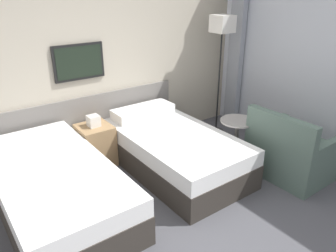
% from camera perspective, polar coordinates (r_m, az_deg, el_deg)
% --- Properties ---
extents(ground_plane, '(16.00, 16.00, 0.00)m').
position_cam_1_polar(ground_plane, '(3.27, 7.75, -18.52)').
color(ground_plane, '#47474C').
extents(wall_headboard, '(10.00, 0.10, 2.70)m').
position_cam_1_polar(wall_headboard, '(4.36, -12.26, 11.41)').
color(wall_headboard, '#B7AD99').
rests_on(wall_headboard, ground_plane).
extents(bed_near_door, '(1.06, 1.90, 0.63)m').
position_cam_1_polar(bed_near_door, '(3.56, -18.69, -10.53)').
color(bed_near_door, '#332D28').
rests_on(bed_near_door, ground_plane).
extents(bed_near_window, '(1.06, 1.90, 0.63)m').
position_cam_1_polar(bed_near_window, '(4.13, 0.96, -4.18)').
color(bed_near_window, '#332D28').
rests_on(bed_near_window, ground_plane).
extents(nightstand, '(0.40, 0.43, 0.68)m').
position_cam_1_polar(nightstand, '(4.32, -12.45, -3.17)').
color(nightstand, '#9E7A51').
rests_on(nightstand, ground_plane).
extents(floor_lamp, '(0.27, 0.27, 1.78)m').
position_cam_1_polar(floor_lamp, '(4.90, 9.39, 15.72)').
color(floor_lamp, black).
rests_on(floor_lamp, ground_plane).
extents(side_table, '(0.45, 0.45, 0.59)m').
position_cam_1_polar(side_table, '(4.31, 11.89, -1.19)').
color(side_table, gray).
rests_on(side_table, ground_plane).
extents(armchair, '(0.81, 0.89, 0.85)m').
position_cam_1_polar(armchair, '(4.29, 20.72, -4.61)').
color(armchair, '#4C6056').
rests_on(armchair, ground_plane).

